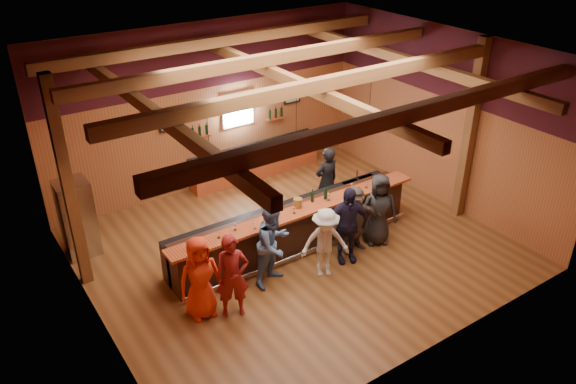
# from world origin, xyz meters

# --- Properties ---
(room) EXTENTS (9.04, 9.00, 4.52)m
(room) POSITION_xyz_m (0.00, 0.06, 3.21)
(room) COLOR brown
(room) RESTS_ON ground
(bar_counter) EXTENTS (6.30, 1.07, 1.11)m
(bar_counter) POSITION_xyz_m (0.02, 0.15, 0.52)
(bar_counter) COLOR black
(bar_counter) RESTS_ON ground
(back_bar_cabinet) EXTENTS (4.00, 0.52, 0.95)m
(back_bar_cabinet) POSITION_xyz_m (1.20, 3.72, 0.48)
(back_bar_cabinet) COLOR #96381B
(back_bar_cabinet) RESTS_ON ground
(window) EXTENTS (0.95, 0.09, 0.95)m
(window) POSITION_xyz_m (0.80, 3.95, 2.05)
(window) COLOR silver
(window) RESTS_ON room
(framed_pictures) EXTENTS (5.35, 0.05, 0.45)m
(framed_pictures) POSITION_xyz_m (1.67, 3.94, 2.10)
(framed_pictures) COLOR black
(framed_pictures) RESTS_ON room
(wine_shelves) EXTENTS (3.00, 0.18, 0.30)m
(wine_shelves) POSITION_xyz_m (0.80, 3.88, 1.62)
(wine_shelves) COLOR #96381B
(wine_shelves) RESTS_ON room
(pendant_lights) EXTENTS (4.24, 0.24, 1.37)m
(pendant_lights) POSITION_xyz_m (0.00, 0.00, 2.71)
(pendant_lights) COLOR black
(pendant_lights) RESTS_ON room
(stainless_fridge) EXTENTS (0.70, 0.70, 1.80)m
(stainless_fridge) POSITION_xyz_m (-4.10, 2.60, 0.90)
(stainless_fridge) COLOR silver
(stainless_fridge) RESTS_ON ground
(customer_orange) EXTENTS (0.89, 0.62, 1.73)m
(customer_orange) POSITION_xyz_m (-2.79, -0.85, 0.87)
(customer_orange) COLOR red
(customer_orange) RESTS_ON ground
(customer_redvest) EXTENTS (0.75, 0.63, 1.76)m
(customer_redvest) POSITION_xyz_m (-2.27, -1.17, 0.88)
(customer_redvest) COLOR maroon
(customer_redvest) RESTS_ON ground
(customer_denim) EXTENTS (1.07, 0.94, 1.83)m
(customer_denim) POSITION_xyz_m (-1.06, -0.75, 0.92)
(customer_denim) COLOR #5577AB
(customer_denim) RESTS_ON ground
(customer_white) EXTENTS (1.18, 0.96, 1.59)m
(customer_white) POSITION_xyz_m (-0.04, -1.15, 0.80)
(customer_white) COLOR silver
(customer_white) RESTS_ON ground
(customer_navy) EXTENTS (1.15, 0.82, 1.82)m
(customer_navy) POSITION_xyz_m (0.67, -0.99, 0.91)
(customer_navy) COLOR #1D1831
(customer_navy) RESTS_ON ground
(customer_brown) EXTENTS (1.51, 0.56, 1.60)m
(customer_brown) POSITION_xyz_m (1.09, -0.76, 0.80)
(customer_brown) COLOR #60544D
(customer_brown) RESTS_ON ground
(customer_dark) EXTENTS (1.00, 0.87, 1.73)m
(customer_dark) POSITION_xyz_m (1.75, -0.82, 0.87)
(customer_dark) COLOR black
(customer_dark) RESTS_ON ground
(bartender) EXTENTS (0.67, 0.44, 1.82)m
(bartender) POSITION_xyz_m (1.57, 0.90, 0.91)
(bartender) COLOR black
(bartender) RESTS_ON ground
(ice_bucket) EXTENTS (0.20, 0.20, 0.22)m
(ice_bucket) POSITION_xyz_m (0.03, -0.04, 1.22)
(ice_bucket) COLOR brown
(ice_bucket) RESTS_ON bar_counter
(bottle_a) EXTENTS (0.07, 0.07, 0.32)m
(bottle_a) POSITION_xyz_m (0.45, -0.02, 1.24)
(bottle_a) COLOR black
(bottle_a) RESTS_ON bar_counter
(bottle_b) EXTENTS (0.08, 0.08, 0.36)m
(bottle_b) POSITION_xyz_m (0.77, -0.08, 1.25)
(bottle_b) COLOR black
(bottle_b) RESTS_ON bar_counter
(glass_a) EXTENTS (0.08, 0.08, 0.19)m
(glass_a) POSITION_xyz_m (-2.71, -0.21, 1.24)
(glass_a) COLOR silver
(glass_a) RESTS_ON bar_counter
(glass_b) EXTENTS (0.07, 0.07, 0.17)m
(glass_b) POSITION_xyz_m (-2.01, -0.17, 1.23)
(glass_b) COLOR silver
(glass_b) RESTS_ON bar_counter
(glass_c) EXTENTS (0.08, 0.08, 0.18)m
(glass_c) POSITION_xyz_m (-1.59, -0.09, 1.24)
(glass_c) COLOR silver
(glass_c) RESTS_ON bar_counter
(glass_d) EXTENTS (0.08, 0.08, 0.18)m
(glass_d) POSITION_xyz_m (-1.23, -0.28, 1.24)
(glass_d) COLOR silver
(glass_d) RESTS_ON bar_counter
(glass_e) EXTENTS (0.07, 0.07, 0.16)m
(glass_e) POSITION_xyz_m (-0.19, -0.22, 1.23)
(glass_e) COLOR silver
(glass_e) RESTS_ON bar_counter
(glass_f) EXTENTS (0.09, 0.09, 0.20)m
(glass_f) POSITION_xyz_m (0.79, -0.18, 1.25)
(glass_f) COLOR silver
(glass_f) RESTS_ON bar_counter
(glass_g) EXTENTS (0.08, 0.08, 0.18)m
(glass_g) POSITION_xyz_m (1.56, -0.08, 1.24)
(glass_g) COLOR silver
(glass_g) RESTS_ON bar_counter
(glass_h) EXTENTS (0.08, 0.08, 0.17)m
(glass_h) POSITION_xyz_m (1.92, -0.18, 1.23)
(glass_h) COLOR silver
(glass_h) RESTS_ON bar_counter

